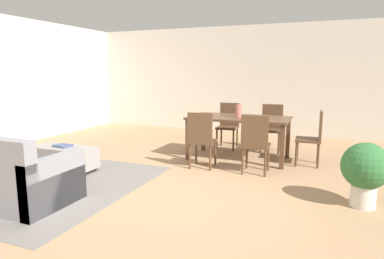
{
  "coord_description": "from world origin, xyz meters",
  "views": [
    {
      "loc": [
        1.75,
        -3.61,
        1.55
      ],
      "look_at": [
        -0.23,
        1.28,
        0.64
      ],
      "focal_mm": 31.57,
      "sensor_mm": 36.0,
      "label": 1
    }
  ],
  "objects_px": {
    "dining_table": "(239,122)",
    "dining_chair_near_right": "(255,141)",
    "ottoman_table": "(65,157)",
    "dining_chair_far_right": "(272,125)",
    "dining_chair_near_left": "(201,137)",
    "dining_chair_head_east": "(314,135)",
    "vase_centerpiece": "(239,111)",
    "potted_plant": "(365,169)",
    "book_on_ottoman": "(63,146)",
    "dining_chair_far_left": "(228,123)"
  },
  "relations": [
    {
      "from": "dining_chair_near_left",
      "to": "dining_chair_head_east",
      "type": "relative_size",
      "value": 1.0
    },
    {
      "from": "book_on_ottoman",
      "to": "dining_chair_head_east",
      "type": "bearing_deg",
      "value": 26.58
    },
    {
      "from": "dining_chair_near_left",
      "to": "dining_chair_far_left",
      "type": "height_order",
      "value": "same"
    },
    {
      "from": "book_on_ottoman",
      "to": "potted_plant",
      "type": "distance_m",
      "value": 4.26
    },
    {
      "from": "dining_chair_near_left",
      "to": "potted_plant",
      "type": "relative_size",
      "value": 1.22
    },
    {
      "from": "book_on_ottoman",
      "to": "dining_chair_near_right",
      "type": "bearing_deg",
      "value": 18.69
    },
    {
      "from": "dining_chair_far_left",
      "to": "potted_plant",
      "type": "xyz_separation_m",
      "value": [
        2.32,
        -2.43,
        -0.07
      ]
    },
    {
      "from": "ottoman_table",
      "to": "vase_centerpiece",
      "type": "bearing_deg",
      "value": 37.29
    },
    {
      "from": "ottoman_table",
      "to": "dining_chair_near_left",
      "type": "xyz_separation_m",
      "value": [
        1.94,
        0.95,
        0.3
      ]
    },
    {
      "from": "dining_chair_near_left",
      "to": "potted_plant",
      "type": "distance_m",
      "value": 2.42
    },
    {
      "from": "vase_centerpiece",
      "to": "dining_chair_near_left",
      "type": "bearing_deg",
      "value": -115.46
    },
    {
      "from": "dining_chair_head_east",
      "to": "potted_plant",
      "type": "relative_size",
      "value": 1.22
    },
    {
      "from": "dining_chair_near_right",
      "to": "dining_chair_far_right",
      "type": "xyz_separation_m",
      "value": [
        -0.02,
        1.64,
        0.0
      ]
    },
    {
      "from": "book_on_ottoman",
      "to": "ottoman_table",
      "type": "bearing_deg",
      "value": -13.12
    },
    {
      "from": "dining_chair_far_right",
      "to": "book_on_ottoman",
      "type": "bearing_deg",
      "value": -137.24
    },
    {
      "from": "ottoman_table",
      "to": "dining_chair_far_left",
      "type": "distance_m",
      "value": 3.24
    },
    {
      "from": "potted_plant",
      "to": "dining_chair_far_right",
      "type": "bearing_deg",
      "value": 120.66
    },
    {
      "from": "dining_table",
      "to": "dining_chair_far_left",
      "type": "relative_size",
      "value": 1.91
    },
    {
      "from": "potted_plant",
      "to": "book_on_ottoman",
      "type": "bearing_deg",
      "value": -177.77
    },
    {
      "from": "dining_chair_near_right",
      "to": "dining_chair_far_left",
      "type": "height_order",
      "value": "same"
    },
    {
      "from": "vase_centerpiece",
      "to": "potted_plant",
      "type": "bearing_deg",
      "value": -40.12
    },
    {
      "from": "dining_chair_head_east",
      "to": "dining_chair_near_right",
      "type": "bearing_deg",
      "value": -132.88
    },
    {
      "from": "dining_table",
      "to": "dining_chair_near_left",
      "type": "distance_m",
      "value": 0.94
    },
    {
      "from": "dining_table",
      "to": "potted_plant",
      "type": "height_order",
      "value": "dining_table"
    },
    {
      "from": "potted_plant",
      "to": "dining_table",
      "type": "bearing_deg",
      "value": 139.41
    },
    {
      "from": "dining_chair_near_left",
      "to": "book_on_ottoman",
      "type": "bearing_deg",
      "value": -154.29
    },
    {
      "from": "potted_plant",
      "to": "ottoman_table",
      "type": "bearing_deg",
      "value": -177.67
    },
    {
      "from": "dining_chair_near_left",
      "to": "dining_chair_far_left",
      "type": "xyz_separation_m",
      "value": [
        -0.03,
        1.65,
        0.0
      ]
    },
    {
      "from": "vase_centerpiece",
      "to": "book_on_ottoman",
      "type": "xyz_separation_m",
      "value": [
        -2.36,
        -1.77,
        -0.46
      ]
    },
    {
      "from": "ottoman_table",
      "to": "dining_chair_far_right",
      "type": "relative_size",
      "value": 1.08
    },
    {
      "from": "dining_chair_far_left",
      "to": "dining_chair_head_east",
      "type": "xyz_separation_m",
      "value": [
        1.69,
        -0.78,
        0.0
      ]
    },
    {
      "from": "dining_chair_head_east",
      "to": "vase_centerpiece",
      "type": "xyz_separation_m",
      "value": [
        -1.27,
        -0.05,
        0.35
      ]
    },
    {
      "from": "dining_table",
      "to": "ottoman_table",
      "type": "bearing_deg",
      "value": -142.38
    },
    {
      "from": "dining_chair_near_right",
      "to": "potted_plant",
      "type": "relative_size",
      "value": 1.22
    },
    {
      "from": "dining_chair_near_left",
      "to": "potted_plant",
      "type": "xyz_separation_m",
      "value": [
        2.29,
        -0.78,
        -0.07
      ]
    },
    {
      "from": "dining_chair_head_east",
      "to": "dining_table",
      "type": "bearing_deg",
      "value": -178.96
    },
    {
      "from": "ottoman_table",
      "to": "dining_chair_far_right",
      "type": "height_order",
      "value": "dining_chair_far_right"
    },
    {
      "from": "dining_chair_near_right",
      "to": "book_on_ottoman",
      "type": "relative_size",
      "value": 3.54
    },
    {
      "from": "dining_chair_near_right",
      "to": "potted_plant",
      "type": "height_order",
      "value": "dining_chair_near_right"
    },
    {
      "from": "potted_plant",
      "to": "dining_chair_near_right",
      "type": "bearing_deg",
      "value": 150.99
    },
    {
      "from": "dining_chair_far_left",
      "to": "book_on_ottoman",
      "type": "distance_m",
      "value": 3.24
    },
    {
      "from": "dining_table",
      "to": "dining_chair_near_right",
      "type": "distance_m",
      "value": 0.97
    },
    {
      "from": "dining_chair_near_left",
      "to": "vase_centerpiece",
      "type": "relative_size",
      "value": 4.27
    },
    {
      "from": "dining_table",
      "to": "vase_centerpiece",
      "type": "xyz_separation_m",
      "value": [
        -0.0,
        -0.02,
        0.2
      ]
    },
    {
      "from": "dining_chair_head_east",
      "to": "dining_chair_far_left",
      "type": "bearing_deg",
      "value": 155.17
    },
    {
      "from": "vase_centerpiece",
      "to": "dining_chair_near_right",
      "type": "bearing_deg",
      "value": -59.67
    },
    {
      "from": "ottoman_table",
      "to": "dining_chair_far_right",
      "type": "bearing_deg",
      "value": 43.11
    },
    {
      "from": "ottoman_table",
      "to": "potted_plant",
      "type": "xyz_separation_m",
      "value": [
        4.23,
        0.17,
        0.22
      ]
    },
    {
      "from": "dining_chair_near_right",
      "to": "dining_chair_far_left",
      "type": "bearing_deg",
      "value": 118.54
    },
    {
      "from": "book_on_ottoman",
      "to": "dining_table",
      "type": "bearing_deg",
      "value": 37.21
    }
  ]
}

